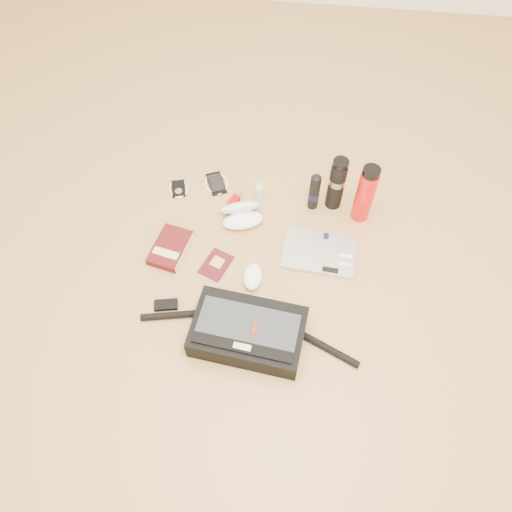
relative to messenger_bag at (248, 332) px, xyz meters
name	(u,v)px	position (x,y,z in m)	size (l,w,h in m)	color
ground	(263,285)	(0.03, 0.23, -0.05)	(4.00, 4.00, 0.00)	#B08149
messenger_bag	(248,332)	(0.00, 0.00, 0.00)	(0.84, 0.30, 0.12)	black
laptop	(320,252)	(0.25, 0.41, -0.04)	(0.32, 0.23, 0.03)	#BBBBBD
book	(171,248)	(-0.37, 0.35, -0.04)	(0.17, 0.22, 0.04)	#440D0E
passport	(216,264)	(-0.17, 0.30, -0.05)	(0.14, 0.16, 0.01)	#430B16
mouse	(253,277)	(-0.01, 0.25, -0.03)	(0.07, 0.13, 0.04)	white
sunglasses_case	(242,214)	(-0.10, 0.55, -0.02)	(0.22, 0.20, 0.10)	white
ipod	(178,189)	(-0.40, 0.68, -0.05)	(0.10, 0.11, 0.01)	black
phone	(216,183)	(-0.24, 0.73, -0.05)	(0.14, 0.15, 0.01)	black
inhaler	(234,201)	(-0.14, 0.63, -0.04)	(0.06, 0.11, 0.03)	#A80902
spray_bottle	(259,192)	(-0.03, 0.67, -0.01)	(0.03, 0.03, 0.10)	#B0DCF2
aerosol_can	(314,192)	(0.21, 0.66, 0.04)	(0.05, 0.05, 0.20)	black
thermos_black	(337,184)	(0.30, 0.68, 0.08)	(0.09, 0.09, 0.27)	black
thermos_red	(365,194)	(0.41, 0.63, 0.09)	(0.09, 0.09, 0.30)	red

